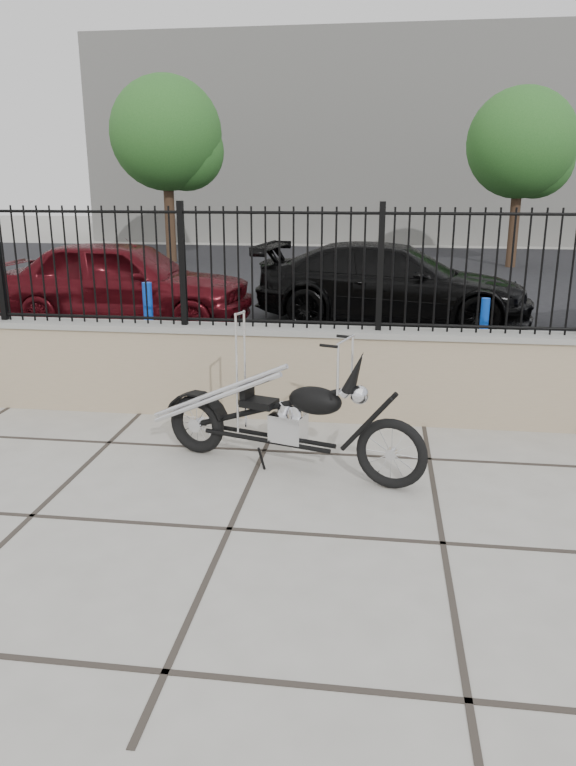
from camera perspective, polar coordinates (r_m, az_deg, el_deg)
The scene contains 12 objects.
ground_plane at distance 5.01m, azimuth -4.93°, elevation -12.08°, with size 90.00×90.00×0.00m, color #99968E.
parking_lot at distance 16.99m, azimuth 4.30°, elevation 8.30°, with size 30.00×30.00×0.00m, color black.
retaining_wall at distance 7.12m, azimuth -0.68°, elevation 0.91°, with size 14.00×0.36×0.96m, color gray.
iron_fence at distance 6.91m, azimuth -0.71°, elevation 9.57°, with size 14.00×0.08×1.20m, color black.
background_building at distance 30.85m, azimuth 6.20°, elevation 19.33°, with size 22.00×6.00×8.00m, color beige.
chopper_motorcycle at distance 5.73m, azimuth -0.40°, elevation -0.84°, with size 2.28×0.40×1.37m, color black, non-canonical shape.
car_red at distance 12.11m, azimuth -13.51°, elevation 8.20°, with size 1.76×4.38×1.49m, color #490A10.
car_black at distance 12.17m, azimuth 8.73°, elevation 8.23°, with size 1.93×4.75×1.38m, color black.
bollard_a at distance 9.59m, azimuth -11.55°, elevation 5.02°, with size 0.13×0.13×1.09m, color #0C30BA.
bollard_b at distance 9.36m, azimuth 15.99°, elevation 3.99°, with size 0.11×0.11×0.94m, color blue.
tree_left at distance 21.97m, azimuth -10.19°, elevation 20.23°, with size 3.33×3.33×5.62m.
tree_right at distance 21.24m, azimuth 18.95°, elevation 18.80°, with size 3.03×3.03×5.11m.
Camera 1 is at (1.01, -4.29, 2.38)m, focal length 32.00 mm.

